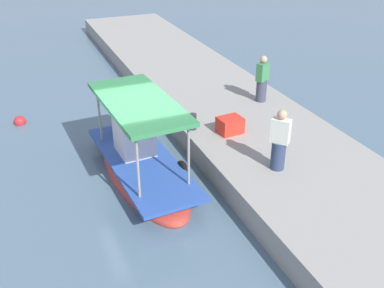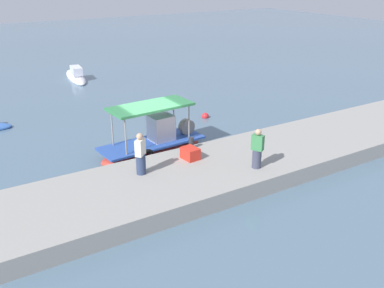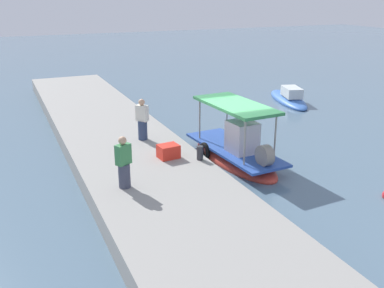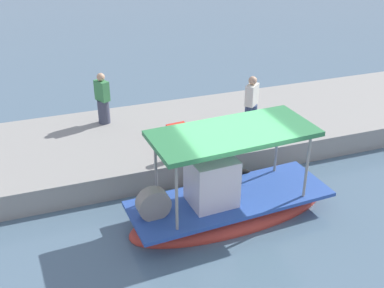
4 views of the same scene
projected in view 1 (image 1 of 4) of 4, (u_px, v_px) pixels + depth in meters
ground_plane at (140, 178)px, 13.21m from camera, size 120.00×120.00×0.00m
dock_quay at (263, 142)px, 14.44m from camera, size 36.00×4.66×0.73m
main_fishing_boat at (141, 162)px, 13.16m from camera, size 5.52×2.17×2.78m
fisherman_near_bollard at (279, 143)px, 11.93m from camera, size 0.55×0.55×1.75m
fisherman_by_crate at (262, 81)px, 16.14m from camera, size 0.51×0.55×1.71m
mooring_bollard at (193, 122)px, 14.31m from camera, size 0.24×0.24×0.53m
cargo_crate at (230, 125)px, 14.11m from camera, size 0.66×0.80×0.51m
marker_buoy at (20, 122)px, 16.42m from camera, size 0.43×0.43×0.43m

